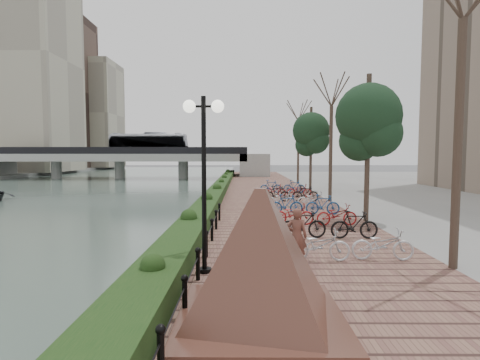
{
  "coord_description": "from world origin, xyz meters",
  "views": [
    {
      "loc": [
        2.47,
        -7.7,
        3.5
      ],
      "look_at": [
        2.29,
        13.72,
        2.0
      ],
      "focal_mm": 28.0,
      "sensor_mm": 36.0,
      "label": 1
    }
  ],
  "objects_px": {
    "pedestrian": "(297,236)",
    "granite_monument": "(260,255)",
    "motorcycle": "(268,247)",
    "lamppost": "(204,145)"
  },
  "relations": [
    {
      "from": "pedestrian",
      "to": "granite_monument",
      "type": "bearing_deg",
      "value": 85.0
    },
    {
      "from": "motorcycle",
      "to": "pedestrian",
      "type": "distance_m",
      "value": 0.83
    },
    {
      "from": "granite_monument",
      "to": "lamppost",
      "type": "height_order",
      "value": "lamppost"
    },
    {
      "from": "lamppost",
      "to": "motorcycle",
      "type": "relative_size",
      "value": 2.93
    },
    {
      "from": "motorcycle",
      "to": "lamppost",
      "type": "bearing_deg",
      "value": -162.84
    },
    {
      "from": "granite_monument",
      "to": "motorcycle",
      "type": "xyz_separation_m",
      "value": [
        0.37,
        3.53,
        -0.75
      ]
    },
    {
      "from": "lamppost",
      "to": "pedestrian",
      "type": "xyz_separation_m",
      "value": [
        2.43,
        0.71,
        -2.45
      ]
    },
    {
      "from": "lamppost",
      "to": "motorcycle",
      "type": "height_order",
      "value": "lamppost"
    },
    {
      "from": "granite_monument",
      "to": "lamppost",
      "type": "relative_size",
      "value": 1.02
    },
    {
      "from": "granite_monument",
      "to": "pedestrian",
      "type": "xyz_separation_m",
      "value": [
        1.15,
        3.54,
        -0.45
      ]
    }
  ]
}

